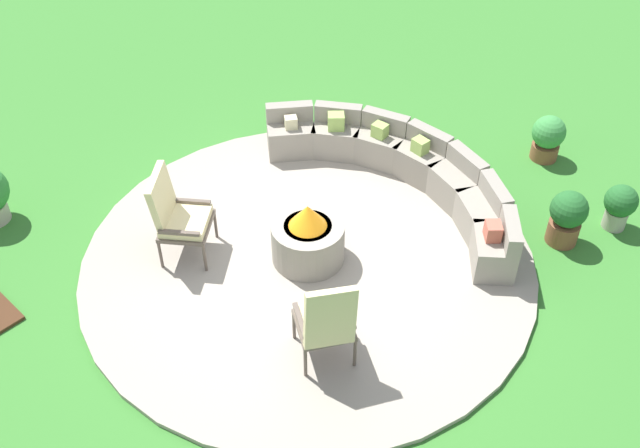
# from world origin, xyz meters

# --- Properties ---
(ground_plane) EXTENTS (24.00, 24.00, 0.00)m
(ground_plane) POSITION_xyz_m (0.00, 0.00, 0.00)
(ground_plane) COLOR #387A2D
(patio_circle) EXTENTS (5.25, 5.25, 0.06)m
(patio_circle) POSITION_xyz_m (0.00, 0.00, 0.03)
(patio_circle) COLOR #9E9384
(patio_circle) RESTS_ON ground_plane
(fire_pit) EXTENTS (0.84, 0.84, 0.78)m
(fire_pit) POSITION_xyz_m (0.00, 0.00, 0.37)
(fire_pit) COLOR gray
(fire_pit) RESTS_ON patio_circle
(curved_stone_bench) EXTENTS (3.99, 1.37, 0.67)m
(curved_stone_bench) POSITION_xyz_m (-0.01, 1.78, 0.34)
(curved_stone_bench) COLOR gray
(curved_stone_bench) RESTS_ON patio_circle
(lounge_chair_front_left) EXTENTS (0.80, 0.83, 1.13)m
(lounge_chair_front_left) POSITION_xyz_m (-1.15, -0.94, 0.63)
(lounge_chair_front_left) COLOR brown
(lounge_chair_front_left) RESTS_ON patio_circle
(lounge_chair_front_right) EXTENTS (0.74, 0.76, 1.10)m
(lounge_chair_front_right) POSITION_xyz_m (1.15, -0.93, 0.62)
(lounge_chair_front_right) COLOR brown
(lounge_chair_front_right) RESTS_ON patio_circle
(potted_plant_2) EXTENTS (0.45, 0.45, 0.65)m
(potted_plant_2) POSITION_xyz_m (0.93, 3.69, 0.34)
(potted_plant_2) COLOR brown
(potted_plant_2) RESTS_ON ground_plane
(potted_plant_3) EXTENTS (0.44, 0.44, 0.71)m
(potted_plant_3) POSITION_xyz_m (1.96, 2.35, 0.38)
(potted_plant_3) COLOR brown
(potted_plant_3) RESTS_ON ground_plane
(potted_plant_4) EXTENTS (0.40, 0.40, 0.60)m
(potted_plant_4) POSITION_xyz_m (2.30, 3.02, 0.34)
(potted_plant_4) COLOR #A89E8E
(potted_plant_4) RESTS_ON ground_plane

